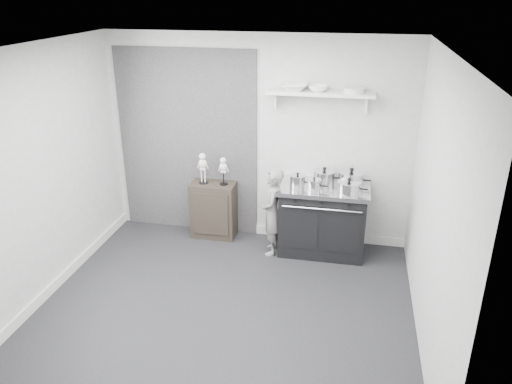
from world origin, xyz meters
TOP-DOWN VIEW (x-y plane):
  - ground at (0.00, 0.00)m, footprint 4.00×4.00m
  - room_shell at (-0.09, 0.15)m, footprint 4.02×3.62m
  - wall_shelf at (0.80, 1.68)m, footprint 1.30×0.26m
  - stove at (0.92, 1.48)m, footprint 1.13×0.70m
  - side_cabinet at (-0.56, 1.61)m, footprint 0.59×0.35m
  - child at (0.30, 1.30)m, footprint 0.30×0.43m
  - pot_front_left at (0.60, 1.38)m, footprint 0.28×0.20m
  - pot_back_left at (0.90, 1.61)m, footprint 0.37×0.28m
  - pot_back_right at (1.24, 1.57)m, footprint 0.41×0.32m
  - pot_front_right at (1.22, 1.31)m, footprint 0.37×0.28m
  - pot_front_center at (0.80, 1.33)m, footprint 0.26×0.17m
  - skeleton_full at (-0.69, 1.61)m, footprint 0.13×0.09m
  - skeleton_torso at (-0.41, 1.61)m, footprint 0.12×0.08m
  - bowl_large at (0.48, 1.67)m, footprint 0.33×0.33m
  - bowl_small at (0.77, 1.67)m, footprint 0.23×0.23m
  - plate_stack at (1.19, 1.67)m, footprint 0.25×0.25m

SIDE VIEW (x-z plane):
  - ground at x=0.00m, z-range 0.00..0.00m
  - side_cabinet at x=-0.56m, z-range 0.00..0.77m
  - stove at x=0.92m, z-range 0.00..0.91m
  - child at x=0.30m, z-range 0.00..1.14m
  - pot_front_center at x=0.80m, z-range 0.89..1.06m
  - pot_front_right at x=1.22m, z-range 0.88..1.08m
  - pot_back_left at x=0.90m, z-range 0.88..1.08m
  - pot_front_left at x=0.60m, z-range 0.89..1.08m
  - skeleton_torso at x=-0.41m, z-range 0.77..1.20m
  - pot_back_right at x=1.24m, z-range 0.88..1.11m
  - skeleton_full at x=-0.69m, z-range 0.77..1.25m
  - room_shell at x=-0.09m, z-range 0.28..2.99m
  - wall_shelf at x=0.80m, z-range 1.89..2.13m
  - plate_stack at x=1.19m, z-range 2.04..2.10m
  - bowl_small at x=0.77m, z-range 2.04..2.11m
  - bowl_large at x=0.48m, z-range 2.04..2.12m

